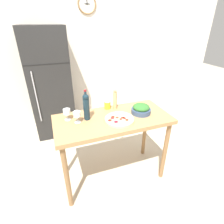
{
  "coord_description": "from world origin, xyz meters",
  "views": [
    {
      "loc": [
        -0.63,
        -1.68,
        1.95
      ],
      "look_at": [
        0.0,
        0.03,
        0.99
      ],
      "focal_mm": 28.0,
      "sensor_mm": 36.0,
      "label": 1
    }
  ],
  "objects_px": {
    "wine_bottle": "(86,106)",
    "pepper_mill": "(115,100)",
    "wine_glass_far": "(67,112)",
    "salad_bowl": "(141,109)",
    "wine_glass_near": "(77,115)",
    "refrigerator": "(50,84)",
    "homemade_pizza": "(119,119)",
    "salt_canister": "(107,105)"
  },
  "relations": [
    {
      "from": "salad_bowl",
      "to": "wine_bottle",
      "type": "bearing_deg",
      "value": 172.72
    },
    {
      "from": "wine_glass_near",
      "to": "pepper_mill",
      "type": "distance_m",
      "value": 0.55
    },
    {
      "from": "wine_bottle",
      "to": "homemade_pizza",
      "type": "xyz_separation_m",
      "value": [
        0.34,
        -0.16,
        -0.15
      ]
    },
    {
      "from": "wine_glass_near",
      "to": "pepper_mill",
      "type": "xyz_separation_m",
      "value": [
        0.52,
        0.18,
        0.03
      ]
    },
    {
      "from": "wine_bottle",
      "to": "salt_canister",
      "type": "relative_size",
      "value": 3.28
    },
    {
      "from": "wine_bottle",
      "to": "pepper_mill",
      "type": "distance_m",
      "value": 0.43
    },
    {
      "from": "refrigerator",
      "to": "homemade_pizza",
      "type": "distance_m",
      "value": 1.73
    },
    {
      "from": "wine_bottle",
      "to": "wine_glass_near",
      "type": "height_order",
      "value": "wine_bottle"
    },
    {
      "from": "refrigerator",
      "to": "wine_bottle",
      "type": "xyz_separation_m",
      "value": [
        0.34,
        -1.43,
        0.15
      ]
    },
    {
      "from": "homemade_pizza",
      "to": "salt_canister",
      "type": "distance_m",
      "value": 0.35
    },
    {
      "from": "wine_glass_far",
      "to": "salt_canister",
      "type": "xyz_separation_m",
      "value": [
        0.53,
        0.12,
        -0.05
      ]
    },
    {
      "from": "pepper_mill",
      "to": "wine_glass_near",
      "type": "bearing_deg",
      "value": -161.26
    },
    {
      "from": "pepper_mill",
      "to": "salt_canister",
      "type": "xyz_separation_m",
      "value": [
        -0.09,
        0.04,
        -0.07
      ]
    },
    {
      "from": "pepper_mill",
      "to": "homemade_pizza",
      "type": "relative_size",
      "value": 0.78
    },
    {
      "from": "wine_bottle",
      "to": "salad_bowl",
      "type": "xyz_separation_m",
      "value": [
        0.66,
        -0.08,
        -0.11
      ]
    },
    {
      "from": "refrigerator",
      "to": "salt_canister",
      "type": "height_order",
      "value": "refrigerator"
    },
    {
      "from": "salad_bowl",
      "to": "homemade_pizza",
      "type": "xyz_separation_m",
      "value": [
        -0.32,
        -0.08,
        -0.04
      ]
    },
    {
      "from": "wine_bottle",
      "to": "wine_glass_near",
      "type": "distance_m",
      "value": 0.14
    },
    {
      "from": "refrigerator",
      "to": "salt_canister",
      "type": "xyz_separation_m",
      "value": [
        0.65,
        -1.25,
        0.04
      ]
    },
    {
      "from": "wine_glass_far",
      "to": "pepper_mill",
      "type": "xyz_separation_m",
      "value": [
        0.62,
        0.08,
        0.03
      ]
    },
    {
      "from": "salad_bowl",
      "to": "homemade_pizza",
      "type": "distance_m",
      "value": 0.33
    },
    {
      "from": "refrigerator",
      "to": "wine_bottle",
      "type": "bearing_deg",
      "value": -76.56
    },
    {
      "from": "refrigerator",
      "to": "wine_glass_near",
      "type": "relative_size",
      "value": 13.96
    },
    {
      "from": "homemade_pizza",
      "to": "refrigerator",
      "type": "bearing_deg",
      "value": 113.08
    },
    {
      "from": "salad_bowl",
      "to": "homemade_pizza",
      "type": "height_order",
      "value": "salad_bowl"
    },
    {
      "from": "refrigerator",
      "to": "wine_bottle",
      "type": "relative_size",
      "value": 5.28
    },
    {
      "from": "refrigerator",
      "to": "homemade_pizza",
      "type": "height_order",
      "value": "refrigerator"
    },
    {
      "from": "wine_glass_near",
      "to": "wine_glass_far",
      "type": "distance_m",
      "value": 0.14
    },
    {
      "from": "salt_canister",
      "to": "refrigerator",
      "type": "bearing_deg",
      "value": 117.54
    },
    {
      "from": "wine_bottle",
      "to": "salad_bowl",
      "type": "relative_size",
      "value": 1.49
    },
    {
      "from": "wine_glass_far",
      "to": "homemade_pizza",
      "type": "distance_m",
      "value": 0.6
    },
    {
      "from": "salad_bowl",
      "to": "salt_canister",
      "type": "relative_size",
      "value": 2.2
    },
    {
      "from": "salad_bowl",
      "to": "salt_canister",
      "type": "distance_m",
      "value": 0.44
    },
    {
      "from": "salad_bowl",
      "to": "refrigerator",
      "type": "bearing_deg",
      "value": 123.44
    },
    {
      "from": "wine_bottle",
      "to": "pepper_mill",
      "type": "relative_size",
      "value": 1.36
    },
    {
      "from": "wine_glass_near",
      "to": "pepper_mill",
      "type": "height_order",
      "value": "pepper_mill"
    },
    {
      "from": "pepper_mill",
      "to": "wine_bottle",
      "type": "bearing_deg",
      "value": -160.76
    },
    {
      "from": "wine_bottle",
      "to": "salt_canister",
      "type": "distance_m",
      "value": 0.38
    },
    {
      "from": "wine_bottle",
      "to": "pepper_mill",
      "type": "bearing_deg",
      "value": 19.24
    },
    {
      "from": "wine_glass_near",
      "to": "homemade_pizza",
      "type": "relative_size",
      "value": 0.4
    },
    {
      "from": "wine_glass_far",
      "to": "salad_bowl",
      "type": "distance_m",
      "value": 0.89
    },
    {
      "from": "wine_glass_far",
      "to": "salad_bowl",
      "type": "relative_size",
      "value": 0.56
    }
  ]
}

